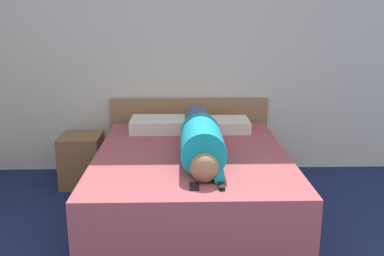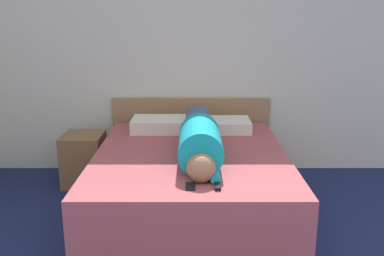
# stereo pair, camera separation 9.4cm
# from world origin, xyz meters

# --- Properties ---
(wall_back) EXTENTS (6.11, 0.06, 2.60)m
(wall_back) POSITION_xyz_m (0.00, 3.73, 1.30)
(wall_back) COLOR silver
(wall_back) RESTS_ON ground_plane
(bed) EXTENTS (1.60, 2.00, 0.58)m
(bed) POSITION_xyz_m (-0.21, 2.53, 0.29)
(bed) COLOR #A84C51
(bed) RESTS_ON ground_plane
(headboard) EXTENTS (1.72, 0.04, 0.82)m
(headboard) POSITION_xyz_m (-0.21, 3.66, 0.41)
(headboard) COLOR #A37A51
(headboard) RESTS_ON ground_plane
(nightstand) EXTENTS (0.40, 0.44, 0.52)m
(nightstand) POSITION_xyz_m (-1.31, 3.25, 0.26)
(nightstand) COLOR brown
(nightstand) RESTS_ON ground_plane
(person_lying) EXTENTS (0.33, 1.61, 0.33)m
(person_lying) POSITION_xyz_m (-0.13, 2.47, 0.72)
(person_lying) COLOR #936B4C
(person_lying) RESTS_ON bed
(pillow_near_headboard) EXTENTS (0.54, 0.39, 0.13)m
(pillow_near_headboard) POSITION_xyz_m (-0.53, 3.22, 0.64)
(pillow_near_headboard) COLOR silver
(pillow_near_headboard) RESTS_ON bed
(pillow_second) EXTENTS (0.51, 0.39, 0.11)m
(pillow_second) POSITION_xyz_m (0.13, 3.22, 0.63)
(pillow_second) COLOR silver
(pillow_second) RESTS_ON bed
(tv_remote) EXTENTS (0.04, 0.15, 0.02)m
(tv_remote) POSITION_xyz_m (-0.03, 1.77, 0.59)
(tv_remote) COLOR black
(tv_remote) RESTS_ON bed
(cell_phone) EXTENTS (0.06, 0.13, 0.01)m
(cell_phone) POSITION_xyz_m (-0.21, 1.76, 0.58)
(cell_phone) COLOR black
(cell_phone) RESTS_ON bed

